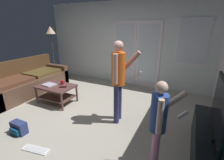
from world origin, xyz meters
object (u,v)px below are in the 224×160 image
object	(u,v)px
person_adult	(119,76)
floor_lamp	(51,34)
tv_stand	(210,151)
loose_keyboard	(36,149)
person_child	(159,120)
cup_near_edge	(62,82)
backpack	(19,128)
coffee_table	(56,90)
laptop_closed	(49,85)
leather_couch	(27,82)
tv_remote_black	(63,87)
flat_screen_tv	(220,109)

from	to	relation	value
person_adult	floor_lamp	world-z (taller)	floor_lamp
tv_stand	loose_keyboard	xyz separation A→B (m)	(-2.38, -0.85, -0.24)
person_child	loose_keyboard	world-z (taller)	person_child
cup_near_edge	tv_stand	bearing A→B (deg)	-12.37
loose_keyboard	cup_near_edge	bearing A→B (deg)	117.67
tv_stand	person_adult	size ratio (longest dim) A/B	1.09
person_child	backpack	size ratio (longest dim) A/B	4.33
coffee_table	floor_lamp	size ratio (longest dim) A/B	0.48
laptop_closed	person_adult	bearing A→B (deg)	5.30
coffee_table	person_child	world-z (taller)	person_child
backpack	cup_near_edge	size ratio (longest dim) A/B	2.84
loose_keyboard	tv_stand	bearing A→B (deg)	19.70
person_adult	cup_near_edge	distance (m)	1.70
leather_couch	cup_near_edge	bearing A→B (deg)	0.91
tv_remote_black	loose_keyboard	bearing A→B (deg)	-94.84
floor_lamp	person_adult	bearing A→B (deg)	-25.91
flat_screen_tv	tv_remote_black	distance (m)	3.11
leather_couch	person_child	xyz separation A→B (m)	(3.86, -1.06, 0.44)
leather_couch	person_adult	bearing A→B (deg)	-3.82
flat_screen_tv	cup_near_edge	xyz separation A→B (m)	(-3.20, 0.70, -0.37)
cup_near_edge	laptop_closed	bearing A→B (deg)	-145.29
tv_stand	flat_screen_tv	world-z (taller)	flat_screen_tv
leather_couch	backpack	world-z (taller)	leather_couch
leather_couch	person_adult	xyz separation A→B (m)	(2.94, -0.20, 0.65)
tv_stand	coffee_table	bearing A→B (deg)	170.40
coffee_table	cup_near_edge	xyz separation A→B (m)	(0.08, 0.15, 0.17)
floor_lamp	cup_near_edge	xyz separation A→B (m)	(1.64, -1.37, -1.08)
tv_stand	laptop_closed	world-z (taller)	tv_stand
flat_screen_tv	cup_near_edge	size ratio (longest dim) A/B	9.83
tv_stand	tv_remote_black	distance (m)	3.10
tv_stand	tv_remote_black	world-z (taller)	tv_stand
flat_screen_tv	laptop_closed	size ratio (longest dim) A/B	3.32
flat_screen_tv	floor_lamp	size ratio (longest dim) A/B	0.55
backpack	tv_remote_black	distance (m)	1.28
coffee_table	floor_lamp	distance (m)	2.51
leather_couch	backpack	distance (m)	2.06
leather_couch	flat_screen_tv	size ratio (longest dim) A/B	2.28
flat_screen_tv	laptop_closed	world-z (taller)	flat_screen_tv
leather_couch	coffee_table	distance (m)	1.24
backpack	laptop_closed	size ratio (longest dim) A/B	0.96
backpack	cup_near_edge	distance (m)	1.46
person_adult	tv_remote_black	xyz separation A→B (m)	(-1.47, 0.06, -0.50)
tv_stand	floor_lamp	bearing A→B (deg)	156.82
tv_stand	flat_screen_tv	size ratio (longest dim) A/B	1.73
tv_stand	laptop_closed	xyz separation A→B (m)	(-3.46, 0.52, 0.21)
person_child	tv_remote_black	size ratio (longest dim) A/B	7.39
floor_lamp	cup_near_edge	distance (m)	2.40
coffee_table	laptop_closed	size ratio (longest dim) A/B	2.92
floor_lamp	loose_keyboard	distance (m)	4.13
tv_stand	floor_lamp	distance (m)	5.43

